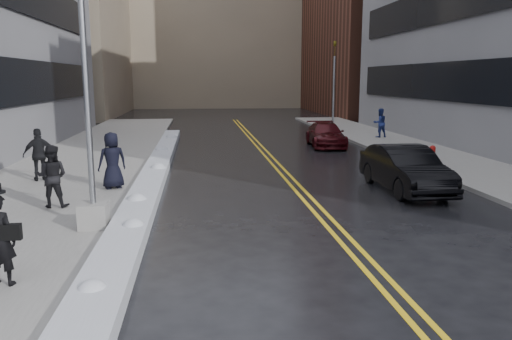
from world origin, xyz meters
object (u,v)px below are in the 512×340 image
object	(u,v)px
lamppost	(89,128)
traffic_signal	(334,82)
pedestrian_d	(39,155)
car_maroon	(326,135)
pedestrian_c	(112,160)
car_black	(405,169)
fire_hydrant	(432,153)
pedestrian_b	(52,176)
pedestrian_east	(380,123)

from	to	relation	value
lamppost	traffic_signal	world-z (taller)	lamppost
pedestrian_d	car_maroon	world-z (taller)	pedestrian_d
pedestrian_c	car_black	world-z (taller)	pedestrian_c
fire_hydrant	lamppost	bearing A→B (deg)	-146.96
pedestrian_c	car_black	bearing A→B (deg)	151.13
pedestrian_d	fire_hydrant	bearing A→B (deg)	164.87
car_black	car_maroon	bearing A→B (deg)	87.81
pedestrian_b	pedestrian_east	xyz separation A→B (m)	(14.90, 15.05, 0.00)
fire_hydrant	pedestrian_d	bearing A→B (deg)	-172.43
lamppost	car_black	xyz separation A→B (m)	(9.20, 3.54, -1.79)
lamppost	car_black	world-z (taller)	lamppost
fire_hydrant	car_maroon	world-z (taller)	car_maroon
fire_hydrant	car_black	bearing A→B (deg)	-124.78
traffic_signal	pedestrian_b	distance (m)	24.03
lamppost	fire_hydrant	size ratio (longest dim) A/B	10.45
lamppost	car_maroon	xyz separation A→B (m)	(9.39, 14.59, -1.89)
pedestrian_c	pedestrian_east	distance (m)	18.71
traffic_signal	pedestrian_c	bearing A→B (deg)	-124.41
lamppost	pedestrian_east	size ratio (longest dim) A/B	4.40
traffic_signal	car_black	size ratio (longest dim) A/B	1.33
fire_hydrant	car_maroon	distance (m)	7.21
pedestrian_b	car_maroon	bearing A→B (deg)	-127.53
lamppost	fire_hydrant	distance (m)	14.81
traffic_signal	car_black	distance (m)	18.83
fire_hydrant	pedestrian_b	xyz separation A→B (m)	(-13.80, -5.86, 0.46)
pedestrian_east	lamppost	bearing A→B (deg)	42.08
lamppost	traffic_signal	distance (m)	24.98
pedestrian_d	car_black	xyz separation A→B (m)	(12.17, -2.43, -0.32)
fire_hydrant	pedestrian_c	distance (m)	13.08
pedestrian_b	fire_hydrant	bearing A→B (deg)	-153.34
traffic_signal	pedestrian_b	xyz separation A→B (m)	(-13.30, -19.86, -2.39)
fire_hydrant	pedestrian_east	distance (m)	9.27
pedestrian_b	car_black	world-z (taller)	pedestrian_b
pedestrian_b	car_maroon	size ratio (longest dim) A/B	0.39
pedestrian_b	traffic_signal	bearing A→B (deg)	-120.17
car_maroon	lamppost	bearing A→B (deg)	-118.14
traffic_signal	pedestrian_d	world-z (taller)	traffic_signal
fire_hydrant	pedestrian_c	bearing A→B (deg)	-163.98
pedestrian_c	car_black	xyz separation A→B (m)	(9.46, -0.86, -0.32)
fire_hydrant	pedestrian_b	size ratio (longest dim) A/B	0.42
lamppost	pedestrian_d	world-z (taller)	lamppost
car_black	lamppost	bearing A→B (deg)	-160.18
traffic_signal	car_maroon	xyz separation A→B (m)	(-2.41, -7.41, -2.76)
lamppost	car_black	distance (m)	10.02
pedestrian_b	car_black	distance (m)	10.80
traffic_signal	car_black	world-z (taller)	traffic_signal
fire_hydrant	pedestrian_east	bearing A→B (deg)	83.21
traffic_signal	pedestrian_c	size ratio (longest dim) A/B	3.29
traffic_signal	car_maroon	world-z (taller)	traffic_signal
traffic_signal	pedestrian_d	distance (m)	21.92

